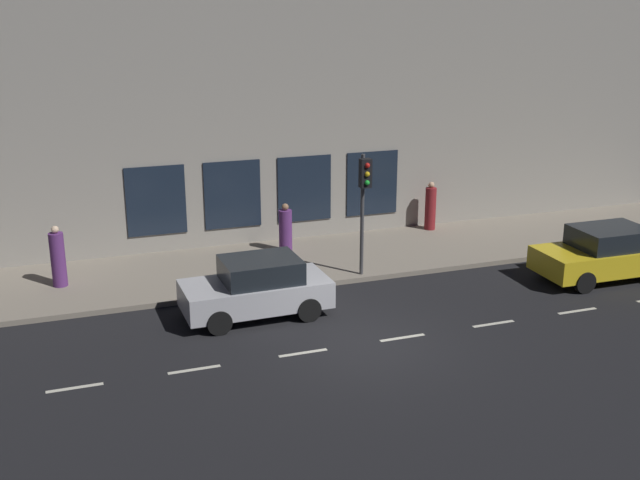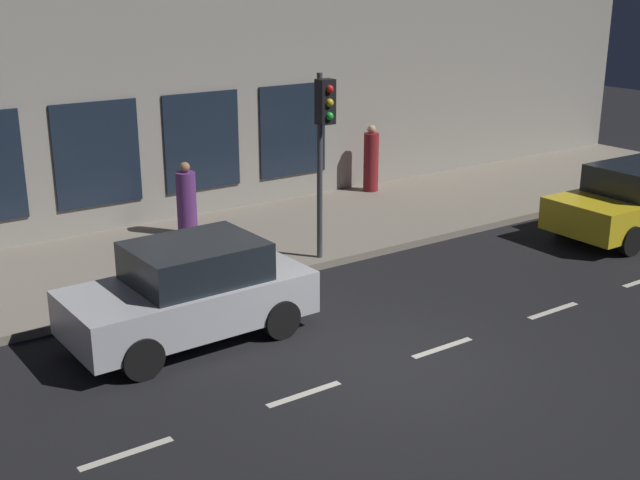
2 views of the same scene
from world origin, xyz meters
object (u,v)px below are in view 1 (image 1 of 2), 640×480
Objects in this scene: traffic_light at (364,189)px; pedestrian_1 at (58,259)px; parked_car_0 at (605,253)px; parked_car_1 at (257,288)px; pedestrian_2 at (430,208)px; pedestrian_0 at (285,230)px.

traffic_light is 2.04× the size of pedestrian_1.
pedestrian_1 is at bearing 75.12° from parked_car_0.
parked_car_1 is 6.12m from pedestrian_1.
parked_car_1 is at bearing 87.28° from parked_car_0.
pedestrian_2 reaches higher than parked_car_0.
parked_car_1 is 5.11m from pedestrian_0.
pedestrian_1 reaches higher than pedestrian_2.
parked_car_1 is (0.66, 10.59, -0.00)m from parked_car_0.
parked_car_0 is (-2.25, -6.90, -2.02)m from traffic_light.
traffic_light is 2.27× the size of pedestrian_0.
traffic_light reaches higher than pedestrian_1.
pedestrian_0 is (4.61, -2.20, 0.09)m from parked_car_1.
pedestrian_2 is at bearing -47.93° from traffic_light.
traffic_light is 5.90m from pedestrian_2.
pedestrian_2 is (3.75, -4.16, -1.87)m from traffic_light.
pedestrian_1 reaches higher than parked_car_0.
pedestrian_2 is at bearing -57.05° from parked_car_1.
parked_car_0 is at bearing 9.53° from pedestrian_0.
traffic_light is 3.88m from pedestrian_0.
traffic_light reaches higher than pedestrian_0.
pedestrian_0 reaches higher than parked_car_1.
pedestrian_1 is (-0.92, 7.07, 0.09)m from pedestrian_0.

